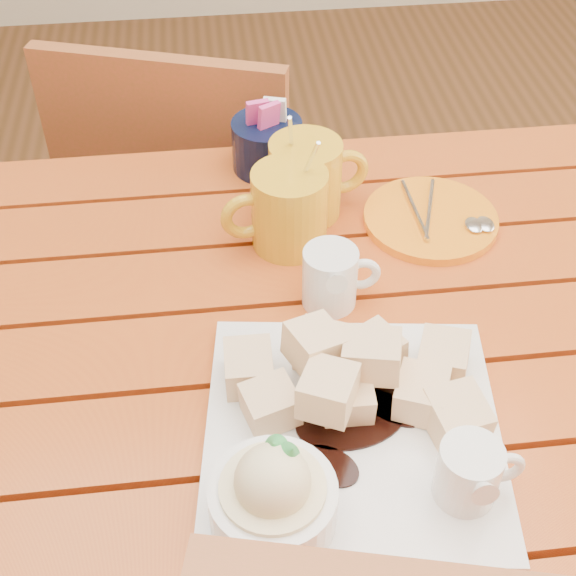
{
  "coord_description": "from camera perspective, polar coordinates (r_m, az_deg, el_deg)",
  "views": [
    {
      "loc": [
        -0.08,
        -0.61,
        1.41
      ],
      "look_at": [
        -0.01,
        0.01,
        0.82
      ],
      "focal_mm": 50.0,
      "sensor_mm": 36.0,
      "label": 1
    }
  ],
  "objects": [
    {
      "name": "orange_saucer",
      "position": [
        1.07,
        10.19,
        4.85
      ],
      "size": [
        0.18,
        0.18,
        0.02
      ],
      "rotation": [
        0.0,
        0.0,
        -0.17
      ],
      "color": "orange",
      "rests_on": "table"
    },
    {
      "name": "dessert_plate",
      "position": [
        0.78,
        3.68,
        -10.29
      ],
      "size": [
        0.33,
        0.33,
        0.12
      ],
      "rotation": [
        0.0,
        0.0,
        -0.13
      ],
      "color": "white",
      "rests_on": "table"
    },
    {
      "name": "table",
      "position": [
        0.98,
        0.62,
        -7.9
      ],
      "size": [
        1.2,
        0.79,
        0.75
      ],
      "color": "#9D2D14",
      "rests_on": "ground"
    },
    {
      "name": "chair_far",
      "position": [
        1.53,
        -6.67,
        5.21
      ],
      "size": [
        0.51,
        0.51,
        0.85
      ],
      "rotation": [
        0.0,
        0.0,
        2.82
      ],
      "color": "brown",
      "rests_on": "ground"
    },
    {
      "name": "cream_pitcher",
      "position": [
        0.92,
        3.14,
        0.81
      ],
      "size": [
        0.09,
        0.08,
        0.08
      ],
      "rotation": [
        0.0,
        0.0,
        -0.01
      ],
      "color": "white",
      "rests_on": "table"
    },
    {
      "name": "coffee_mug_right",
      "position": [
        1.04,
        1.4,
        7.88
      ],
      "size": [
        0.13,
        0.09,
        0.16
      ],
      "rotation": [
        0.0,
        0.0,
        0.17
      ],
      "color": "gold",
      "rests_on": "table"
    },
    {
      "name": "coffee_mug_left",
      "position": [
        0.99,
        -0.08,
        5.68
      ],
      "size": [
        0.13,
        0.09,
        0.16
      ],
      "rotation": [
        0.0,
        0.0,
        0.15
      ],
      "color": "gold",
      "rests_on": "table"
    },
    {
      "name": "sugar_caddy",
      "position": [
        1.14,
        -1.5,
        10.23
      ],
      "size": [
        0.1,
        0.1,
        0.11
      ],
      "color": "black",
      "rests_on": "table"
    }
  ]
}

